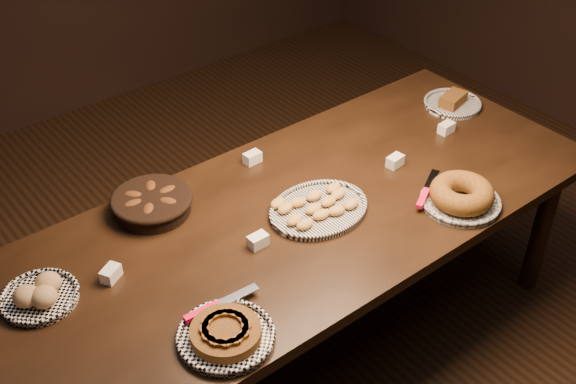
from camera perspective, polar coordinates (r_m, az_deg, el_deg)
ground at (r=3.22m, az=1.15°, el=-11.92°), size 5.00×5.00×0.00m
buffet_table at (r=2.75m, az=1.32°, el=-2.57°), size 2.40×1.00×0.75m
apple_tart_plate at (r=2.23m, az=-4.95°, el=-11.12°), size 0.35×0.30×0.06m
madeleine_platter at (r=2.68m, az=2.35°, el=-1.28°), size 0.39×0.32×0.05m
bundt_cake_plate at (r=2.78m, az=13.51°, el=-0.30°), size 0.32×0.35×0.10m
croissant_basket at (r=2.71m, az=-10.71°, el=-0.79°), size 0.33×0.33×0.08m
bread_roll_plate at (r=2.46m, az=-19.04°, el=-7.68°), size 0.25×0.25×0.08m
loaf_plate at (r=3.42m, az=12.87°, el=6.90°), size 0.26×0.26×0.06m
tent_cards at (r=2.78m, az=1.17°, el=0.43°), size 1.65×0.48×0.04m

